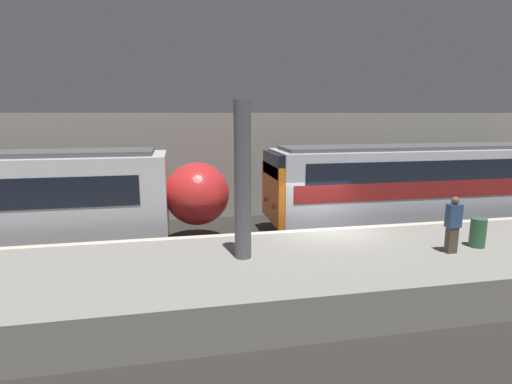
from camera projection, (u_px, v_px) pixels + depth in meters
name	position (u px, v px, depth m)	size (l,w,h in m)	color
ground_plane	(327.00, 259.00, 13.79)	(120.00, 120.00, 0.00)	#282623
platform	(359.00, 270.00, 11.34)	(40.00, 4.88, 1.11)	gray
station_rear_barrier	(281.00, 165.00, 19.48)	(50.00, 0.15, 4.96)	#9E998E
support_pillar_near	(243.00, 181.00, 10.42)	(0.44, 0.44, 4.17)	#56565B
train_boxy	(437.00, 186.00, 17.02)	(14.74, 2.89, 3.64)	black
person_waiting	(453.00, 224.00, 11.01)	(0.38, 0.24, 1.60)	#473D33
trash_bin	(478.00, 233.00, 11.59)	(0.44, 0.44, 0.85)	#2D5B38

